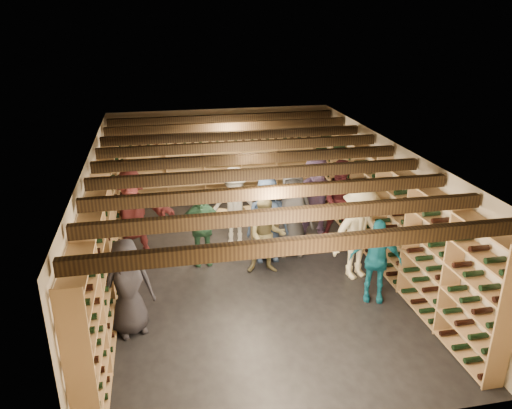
{
  "coord_description": "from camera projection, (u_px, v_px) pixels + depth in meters",
  "views": [
    {
      "loc": [
        -1.56,
        -8.32,
        4.73
      ],
      "look_at": [
        0.15,
        0.2,
        1.3
      ],
      "focal_mm": 35.0,
      "sensor_mm": 36.0,
      "label": 1
    }
  ],
  "objects": [
    {
      "name": "ground",
      "position": [
        251.0,
        271.0,
        9.61
      ],
      "size": [
        8.0,
        8.0,
        0.0
      ],
      "primitive_type": "plane",
      "color": "black",
      "rests_on": "ground"
    },
    {
      "name": "walls",
      "position": [
        250.0,
        214.0,
        9.17
      ],
      "size": [
        5.52,
        8.02,
        2.4
      ],
      "color": "#BAAD91",
      "rests_on": "ground"
    },
    {
      "name": "ceiling",
      "position": [
        250.0,
        151.0,
        8.73
      ],
      "size": [
        5.5,
        8.0,
        0.01
      ],
      "primitive_type": "cube",
      "color": "beige",
      "rests_on": "walls"
    },
    {
      "name": "ceiling_joists",
      "position": [
        250.0,
        159.0,
        8.78
      ],
      "size": [
        5.4,
        7.12,
        0.18
      ],
      "color": "black",
      "rests_on": "ground"
    },
    {
      "name": "wine_rack_left",
      "position": [
        107.0,
        232.0,
        8.74
      ],
      "size": [
        0.32,
        7.5,
        2.15
      ],
      "color": "#9F7D4D",
      "rests_on": "ground"
    },
    {
      "name": "wine_rack_right",
      "position": [
        380.0,
        210.0,
        9.69
      ],
      "size": [
        0.32,
        7.5,
        2.15
      ],
      "color": "#9F7D4D",
      "rests_on": "ground"
    },
    {
      "name": "wine_rack_back",
      "position": [
        222.0,
        162.0,
        12.71
      ],
      "size": [
        4.7,
        0.3,
        2.15
      ],
      "color": "#9F7D4D",
      "rests_on": "ground"
    },
    {
      "name": "crate_stack_left",
      "position": [
        265.0,
        226.0,
        10.77
      ],
      "size": [
        0.54,
        0.4,
        0.68
      ],
      "rotation": [
        0.0,
        0.0,
        0.16
      ],
      "color": "tan",
      "rests_on": "ground"
    },
    {
      "name": "crate_stack_right",
      "position": [
        222.0,
        218.0,
        11.61
      ],
      "size": [
        0.59,
        0.5,
        0.34
      ],
      "rotation": [
        0.0,
        0.0,
        -0.4
      ],
      "color": "tan",
      "rests_on": "ground"
    },
    {
      "name": "crate_loose",
      "position": [
        255.0,
        210.0,
        12.28
      ],
      "size": [
        0.54,
        0.39,
        0.17
      ],
      "primitive_type": "cube",
      "rotation": [
        0.0,
        0.0,
        0.13
      ],
      "color": "tan",
      "rests_on": "ground"
    },
    {
      "name": "person_0",
      "position": [
        128.0,
        287.0,
        7.56
      ],
      "size": [
        0.89,
        0.72,
        1.57
      ],
      "primitive_type": "imported",
      "rotation": [
        0.0,
        0.0,
        0.33
      ],
      "color": "black",
      "rests_on": "ground"
    },
    {
      "name": "person_2",
      "position": [
        266.0,
        236.0,
        9.35
      ],
      "size": [
        0.8,
        0.66,
        1.49
      ],
      "primitive_type": "imported",
      "rotation": [
        0.0,
        0.0,
        -0.14
      ],
      "color": "brown",
      "rests_on": "ground"
    },
    {
      "name": "person_3",
      "position": [
        359.0,
        233.0,
        9.12
      ],
      "size": [
        1.3,
        0.95,
        1.8
      ],
      "primitive_type": "imported",
      "rotation": [
        0.0,
        0.0,
        0.27
      ],
      "color": "beige",
      "rests_on": "ground"
    },
    {
      "name": "person_4",
      "position": [
        375.0,
        260.0,
        8.46
      ],
      "size": [
        0.95,
        0.65,
        1.49
      ],
      "primitive_type": "imported",
      "rotation": [
        0.0,
        0.0,
        -0.37
      ],
      "color": "#146B87",
      "rests_on": "ground"
    },
    {
      "name": "person_5",
      "position": [
        132.0,
        214.0,
        9.9
      ],
      "size": [
        1.77,
        0.75,
        1.84
      ],
      "primitive_type": "imported",
      "rotation": [
        0.0,
        0.0,
        -0.13
      ],
      "color": "maroon",
      "rests_on": "ground"
    },
    {
      "name": "person_6",
      "position": [
        267.0,
        219.0,
        9.82
      ],
      "size": [
        0.86,
        0.58,
        1.71
      ],
      "primitive_type": "imported",
      "rotation": [
        0.0,
        0.0,
        -0.05
      ],
      "color": "#22314C",
      "rests_on": "ground"
    },
    {
      "name": "person_8",
      "position": [
        342.0,
        201.0,
        10.61
      ],
      "size": [
        1.07,
        0.96,
        1.8
      ],
      "primitive_type": "imported",
      "rotation": [
        0.0,
        0.0,
        -0.39
      ],
      "color": "#4C191F",
      "rests_on": "ground"
    },
    {
      "name": "person_9",
      "position": [
        235.0,
        206.0,
        10.47
      ],
      "size": [
        1.21,
        0.87,
        1.7
      ],
      "primitive_type": "imported",
      "rotation": [
        0.0,
        0.0,
        -0.23
      ],
      "color": "#A09D94",
      "rests_on": "ground"
    },
    {
      "name": "person_10",
      "position": [
        201.0,
        228.0,
        9.65
      ],
      "size": [
        0.91,
        0.39,
        1.54
      ],
      "primitive_type": "imported",
      "rotation": [
        0.0,
        0.0,
        0.01
      ],
      "color": "#275138",
      "rests_on": "ground"
    },
    {
      "name": "person_11",
      "position": [
        316.0,
        197.0,
        10.76
      ],
      "size": [
        1.77,
        0.74,
        1.86
      ],
      "primitive_type": "imported",
      "rotation": [
        0.0,
        0.0,
        0.11
      ],
      "color": "slate",
      "rests_on": "ground"
    },
    {
      "name": "person_12",
      "position": [
        292.0,
        212.0,
        10.01
      ],
      "size": [
        0.95,
        0.69,
        1.81
      ],
      "primitive_type": "imported",
      "rotation": [
        0.0,
        0.0,
        -0.14
      ],
      "color": "#2D2D31",
      "rests_on": "ground"
    }
  ]
}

